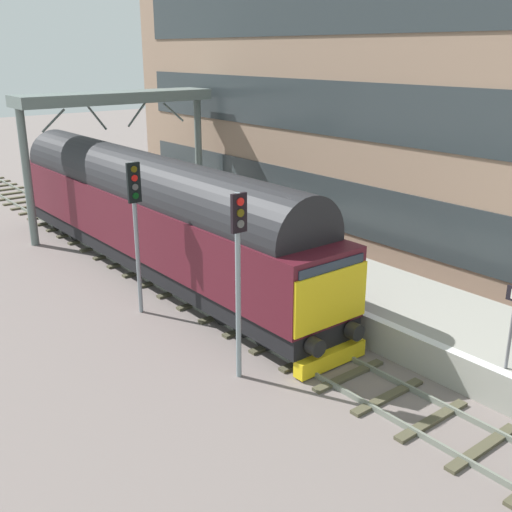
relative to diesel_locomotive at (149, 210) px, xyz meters
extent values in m
plane|color=slate|center=(0.00, -6.64, -2.49)|extent=(140.00, 140.00, 0.00)
cube|color=slate|center=(-0.72, -6.64, -2.41)|extent=(0.07, 60.00, 0.15)
cube|color=slate|center=(0.72, -6.64, -2.41)|extent=(0.07, 60.00, 0.15)
cube|color=#4D4935|center=(0.00, -14.64, -2.44)|extent=(2.50, 0.26, 0.09)
cube|color=#4D4935|center=(0.00, -13.31, -2.44)|extent=(2.50, 0.26, 0.09)
cube|color=#4D4935|center=(0.00, -11.98, -2.44)|extent=(2.50, 0.26, 0.09)
cube|color=#4D4935|center=(0.00, -10.64, -2.44)|extent=(2.50, 0.26, 0.09)
cube|color=#4D4935|center=(0.00, -9.31, -2.44)|extent=(2.50, 0.26, 0.09)
cube|color=#4D4935|center=(0.00, -7.98, -2.44)|extent=(2.50, 0.26, 0.09)
cube|color=#4D4935|center=(0.00, -6.64, -2.44)|extent=(2.50, 0.26, 0.09)
cube|color=#4D4935|center=(0.00, -5.31, -2.44)|extent=(2.50, 0.26, 0.09)
cube|color=#4D4935|center=(0.00, -3.98, -2.44)|extent=(2.50, 0.26, 0.09)
cube|color=#4D4935|center=(0.00, -2.64, -2.44)|extent=(2.50, 0.26, 0.09)
cube|color=#4D4935|center=(0.00, -1.31, -2.44)|extent=(2.50, 0.26, 0.09)
cube|color=#4D4935|center=(0.00, 0.02, -2.44)|extent=(2.50, 0.26, 0.09)
cube|color=#4D4935|center=(0.00, 1.36, -2.44)|extent=(2.50, 0.26, 0.09)
cube|color=#4D4935|center=(0.00, 2.69, -2.44)|extent=(2.50, 0.26, 0.09)
cube|color=#4D4935|center=(0.00, 4.02, -2.44)|extent=(2.50, 0.26, 0.09)
cube|color=#4D4935|center=(0.00, 5.36, -2.44)|extent=(2.50, 0.26, 0.09)
cube|color=#4D4935|center=(0.00, 6.69, -2.44)|extent=(2.50, 0.26, 0.09)
cube|color=#4D4935|center=(0.00, 8.02, -2.44)|extent=(2.50, 0.26, 0.09)
cube|color=#4D4935|center=(0.00, 9.36, -2.44)|extent=(2.50, 0.26, 0.09)
cube|color=#4D4935|center=(0.00, 10.69, -2.44)|extent=(2.50, 0.26, 0.09)
cube|color=#4D4935|center=(0.00, 12.02, -2.44)|extent=(2.50, 0.26, 0.09)
cube|color=#4D4935|center=(0.00, 13.36, -2.44)|extent=(2.50, 0.26, 0.09)
cube|color=#4D4935|center=(0.00, 14.69, -2.44)|extent=(2.50, 0.26, 0.09)
cube|color=#4D4935|center=(0.00, 16.02, -2.44)|extent=(2.50, 0.26, 0.09)
cube|color=#4D4935|center=(0.00, 17.36, -2.44)|extent=(2.50, 0.26, 0.09)
cube|color=#4D4935|center=(0.00, 18.69, -2.44)|extent=(2.50, 0.26, 0.09)
cube|color=#9B9B91|center=(3.60, -6.64, -1.99)|extent=(4.00, 44.00, 1.00)
cube|color=white|center=(1.75, -6.64, -1.48)|extent=(0.30, 44.00, 0.01)
cube|color=#947660|center=(9.99, -7.11, 7.30)|extent=(5.39, 40.65, 19.58)
cube|color=#2F373A|center=(7.27, -7.11, -0.34)|extent=(0.06, 37.40, 2.19)
cube|color=#2F373A|center=(7.27, -7.11, 3.58)|extent=(0.06, 37.40, 2.19)
cube|color=black|center=(0.00, 0.04, -1.67)|extent=(2.56, 19.73, 0.60)
cube|color=#501521|center=(0.00, 0.04, -0.32)|extent=(2.70, 19.73, 2.10)
cylinder|color=black|center=(0.00, 0.04, 0.91)|extent=(2.56, 18.15, 2.57)
cube|color=yellow|center=(0.00, -9.87, -0.47)|extent=(2.65, 0.08, 1.58)
cube|color=#232D3D|center=(0.00, -9.85, 0.26)|extent=(2.38, 0.04, 0.64)
cube|color=#232D3D|center=(1.37, 0.04, -0.02)|extent=(0.04, 13.81, 0.44)
cylinder|color=black|center=(-0.75, -10.08, -1.57)|extent=(0.48, 0.35, 0.48)
cylinder|color=black|center=(0.75, -10.08, -1.57)|extent=(0.48, 0.35, 0.48)
cube|color=yellow|center=(0.00, -9.93, -2.20)|extent=(2.43, 0.36, 0.47)
cylinder|color=black|center=(0.00, -7.97, -1.97)|extent=(1.64, 1.04, 1.04)
cylinder|color=black|center=(0.00, -6.87, -1.97)|extent=(1.64, 1.04, 1.04)
cylinder|color=black|center=(0.00, -5.77, -1.97)|extent=(1.64, 1.04, 1.04)
cylinder|color=black|center=(0.00, 5.84, -1.97)|extent=(1.64, 1.04, 1.04)
cylinder|color=black|center=(0.00, 6.94, -1.97)|extent=(1.64, 1.04, 1.04)
cylinder|color=black|center=(0.00, 8.04, -1.97)|extent=(1.64, 1.04, 1.04)
cylinder|color=gray|center=(-2.27, -8.75, 0.03)|extent=(0.14, 0.14, 5.04)
cube|color=black|center=(-2.27, -8.81, 2.05)|extent=(0.44, 0.10, 0.99)
cylinder|color=red|center=(-2.27, -8.87, 2.35)|extent=(0.20, 0.06, 0.20)
cylinder|color=#53470A|center=(-2.27, -8.87, 2.07)|extent=(0.20, 0.06, 0.20)
cylinder|color=#50504E|center=(-2.27, -8.87, 1.79)|extent=(0.20, 0.06, 0.20)
cylinder|color=gray|center=(-2.27, -3.31, 0.03)|extent=(0.14, 0.14, 5.04)
cube|color=black|center=(-2.27, -3.37, 1.91)|extent=(0.44, 0.10, 1.27)
cylinder|color=#53470A|center=(-2.27, -3.43, 2.35)|extent=(0.20, 0.06, 0.20)
cylinder|color=red|center=(-2.27, -3.43, 2.07)|extent=(0.20, 0.06, 0.20)
cylinder|color=#50504E|center=(-2.27, -3.43, 1.79)|extent=(0.20, 0.06, 0.20)
cylinder|color=#0A3E13|center=(-2.27, -3.43, 1.51)|extent=(0.20, 0.06, 0.20)
cylinder|color=slate|center=(1.97, -13.89, -0.43)|extent=(0.08, 0.08, 2.11)
cylinder|color=#382436|center=(3.46, -5.73, -1.06)|extent=(0.13, 0.13, 0.84)
cylinder|color=#382436|center=(3.56, -5.55, -1.06)|extent=(0.13, 0.13, 0.84)
cylinder|color=maroon|center=(3.51, -5.64, -0.36)|extent=(0.46, 0.46, 0.56)
sphere|color=tan|center=(3.51, -5.64, 0.05)|extent=(0.22, 0.22, 0.22)
cylinder|color=maroon|center=(3.41, -5.82, -0.36)|extent=(0.09, 0.09, 0.52)
cylinder|color=maroon|center=(3.61, -5.45, -0.36)|extent=(0.09, 0.09, 0.52)
cylinder|color=slate|center=(-2.40, 6.33, 0.51)|extent=(0.36, 0.36, 6.00)
cylinder|color=slate|center=(6.50, 6.33, 0.51)|extent=(0.36, 0.36, 6.00)
cube|color=slate|center=(2.05, 6.33, 3.76)|extent=(9.30, 2.00, 0.50)
cylinder|color=slate|center=(-0.99, 6.33, 2.91)|extent=(1.13, 0.10, 0.98)
cylinder|color=slate|center=(1.04, 6.33, 2.91)|extent=(0.92, 0.10, 1.18)
cylinder|color=slate|center=(3.06, 6.33, 2.91)|extent=(1.02, 0.10, 1.10)
cylinder|color=slate|center=(5.09, 6.33, 2.91)|extent=(1.13, 0.10, 0.98)
camera|label=1|loc=(-10.99, -20.44, 5.84)|focal=42.95mm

